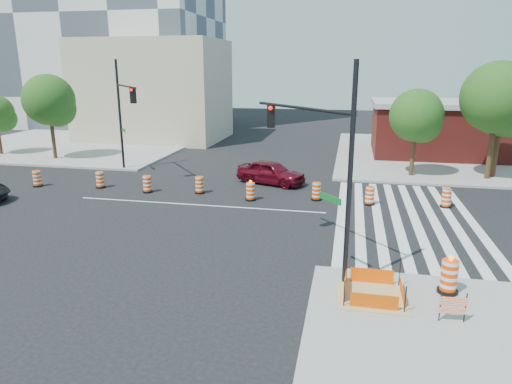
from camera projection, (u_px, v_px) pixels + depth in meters
ground at (198, 205)px, 25.12m from camera, size 120.00×120.00×0.00m
sidewalk_ne at (469, 156)px, 38.57m from camera, size 22.00×22.00×0.15m
sidewalk_nw at (85, 142)px, 45.62m from camera, size 22.00×22.00×0.15m
crosswalk_east at (405, 218)px, 22.97m from camera, size 6.75×13.50×0.01m
lane_centerline at (198, 205)px, 25.12m from camera, size 14.00×0.12×0.01m
excavation_pit at (372, 294)px, 14.80m from camera, size 2.20×2.20×0.90m
brick_storefront at (473, 129)px, 37.97m from camera, size 16.50×8.50×4.60m
beige_midrise at (154, 90)px, 46.91m from camera, size 14.00×10.00×10.00m
red_coupe at (271, 172)px, 29.48m from camera, size 4.83×3.16×1.53m
signal_pole_se at (320, 149)px, 15.90m from camera, size 3.91×4.21×7.44m
signal_pole_nw at (124, 106)px, 31.13m from camera, size 3.72×4.66×7.72m
pit_drum at (449, 277)px, 14.93m from camera, size 0.67×0.67×1.31m
barricade at (453, 306)px, 13.23m from camera, size 0.78×0.11×0.92m
tree_north_b at (50, 103)px, 36.08m from camera, size 4.02×4.02×6.84m
tree_north_c at (417, 119)px, 30.41m from camera, size 3.52×3.52×5.99m
tree_north_d at (502, 108)px, 29.86m from camera, size 4.15×4.15×7.05m
tree_north_e at (498, 101)px, 29.19m from camera, size 4.57×4.57×7.76m
median_drum_0 at (37, 179)px, 28.88m from camera, size 0.60×0.60×1.02m
median_drum_1 at (100, 180)px, 28.57m from camera, size 0.60×0.60×1.02m
median_drum_2 at (147, 185)px, 27.53m from camera, size 0.60×0.60×1.02m
median_drum_3 at (200, 185)px, 27.33m from camera, size 0.60×0.60×1.02m
median_drum_4 at (250, 192)px, 25.88m from camera, size 0.60×0.60×1.18m
median_drum_5 at (316, 192)px, 25.92m from camera, size 0.60×0.60×1.02m
median_drum_6 at (370, 196)px, 25.05m from camera, size 0.60×0.60×1.02m
median_drum_7 at (446, 199)px, 24.57m from camera, size 0.60×0.60×1.02m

